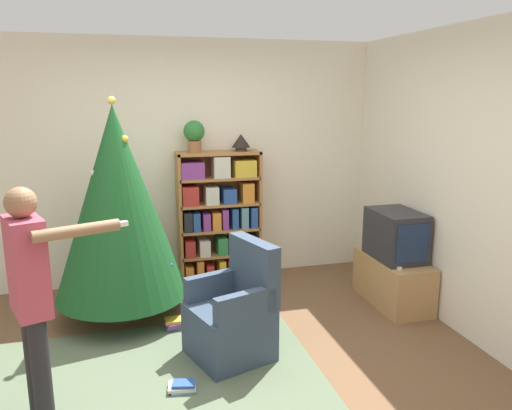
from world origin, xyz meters
TOP-DOWN VIEW (x-y plane):
  - ground_plane at (0.00, 0.00)m, footprint 14.00×14.00m
  - wall_back at (0.00, 2.08)m, footprint 8.00×0.10m
  - wall_right at (2.16, 0.00)m, footprint 0.10×8.00m
  - area_rug at (-0.54, -0.07)m, footprint 2.52×1.89m
  - bookshelf at (0.35, 1.85)m, footprint 0.89×0.31m
  - tv_stand at (1.88, 0.79)m, footprint 0.43×0.88m
  - television at (1.88, 0.79)m, footprint 0.40×0.59m
  - game_remote at (1.75, 0.53)m, footprint 0.04×0.12m
  - christmas_tree at (-0.69, 1.17)m, footprint 1.18×1.18m
  - armchair at (0.15, 0.22)m, footprint 0.72×0.71m
  - standing_person at (-1.18, -0.35)m, footprint 0.72×0.44m
  - potted_plant at (0.10, 1.85)m, footprint 0.22×0.22m
  - table_lamp at (0.60, 1.85)m, footprint 0.20×0.20m
  - book_pile_near_tree at (-0.24, 0.80)m, footprint 0.23×0.19m
  - book_pile_by_chair at (-0.31, -0.17)m, footprint 0.21×0.17m

SIDE VIEW (x-z plane):
  - ground_plane at x=0.00m, z-range 0.00..0.00m
  - area_rug at x=-0.54m, z-range 0.00..0.01m
  - book_pile_by_chair at x=-0.31m, z-range 0.00..0.06m
  - book_pile_near_tree at x=-0.24m, z-range 0.00..0.09m
  - tv_stand at x=1.88m, z-range 0.00..0.47m
  - armchair at x=0.15m, z-range -0.14..0.78m
  - game_remote at x=1.75m, z-range 0.47..0.49m
  - television at x=1.88m, z-range 0.47..0.94m
  - bookshelf at x=0.35m, z-range 0.01..1.44m
  - standing_person at x=-1.18m, z-range 0.14..1.66m
  - christmas_tree at x=-0.69m, z-range 0.07..2.08m
  - wall_back at x=0.00m, z-range 0.00..2.60m
  - wall_right at x=2.16m, z-range 0.00..2.60m
  - table_lamp at x=0.60m, z-range 1.45..1.63m
  - potted_plant at x=0.10m, z-range 1.46..1.79m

